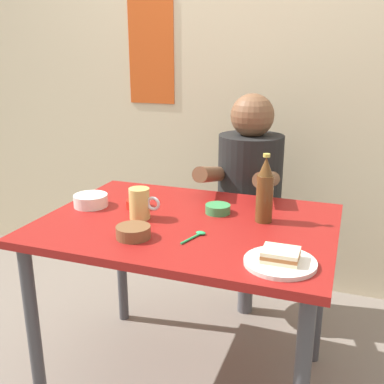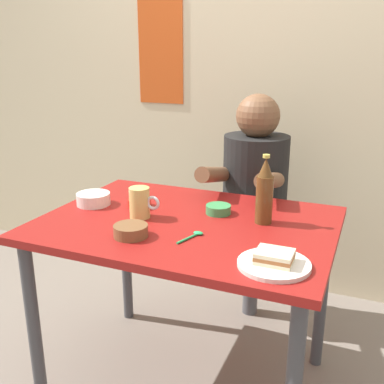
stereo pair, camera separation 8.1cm
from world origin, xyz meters
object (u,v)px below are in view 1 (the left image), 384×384
dining_table (188,243)px  dip_bowl_green (218,208)px  plate_orange (280,262)px  person_seated (249,176)px  stool (247,252)px  sandwich (281,255)px  beer_mug (140,203)px  beer_bottle (265,191)px

dining_table → dip_bowl_green: bearing=55.4°
dining_table → plate_orange: (0.39, -0.25, 0.10)m
person_seated → plate_orange: 0.92m
stool → sandwich: 1.02m
dining_table → beer_mug: 0.24m
person_seated → plate_orange: size_ratio=3.27×
stool → dip_bowl_green: 0.65m
dining_table → plate_orange: plate_orange is taller
dining_table → dip_bowl_green: (0.08, 0.12, 0.11)m
sandwich → beer_mug: 0.61m
sandwich → dining_table: bearing=147.3°
beer_mug → plate_orange: bearing=-20.6°
dining_table → person_seated: size_ratio=1.53×
beer_mug → dip_bowl_green: beer_mug is taller
person_seated → beer_mug: person_seated is taller
person_seated → beer_mug: 0.71m
plate_orange → beer_bottle: (-0.12, 0.34, 0.11)m
dining_table → plate_orange: 0.48m
plate_orange → dip_bowl_green: bearing=129.6°
sandwich → stool: bearing=108.5°
person_seated → sandwich: person_seated is taller
stool → person_seated: (0.00, -0.01, 0.42)m
stool → sandwich: sandwich is taller
beer_bottle → dip_bowl_green: size_ratio=2.62×
sandwich → beer_bottle: 0.37m
dining_table → beer_bottle: 0.36m
beer_bottle → person_seated: bearing=108.4°
person_seated → sandwich: size_ratio=6.54×
dining_table → person_seated: 0.64m
sandwich → person_seated: bearing=108.7°
plate_orange → beer_mug: beer_mug is taller
beer_mug → beer_bottle: beer_bottle is taller
dining_table → beer_mug: bearing=-168.5°
dining_table → stool: (0.10, 0.63, -0.30)m
dining_table → stool: 0.70m
plate_orange → sandwich: bearing=0.0°
stool → sandwich: bearing=-71.5°
plate_orange → sandwich: (0.00, 0.00, 0.02)m
stool → beer_mug: beer_mug is taller
person_seated → beer_bottle: (0.18, -0.53, 0.09)m
plate_orange → person_seated: bearing=108.7°
dining_table → person_seated: person_seated is taller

